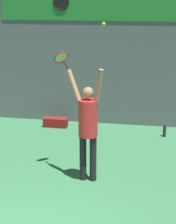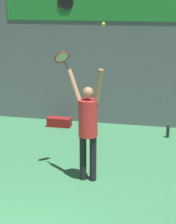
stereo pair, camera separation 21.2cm
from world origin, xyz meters
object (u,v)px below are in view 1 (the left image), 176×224
tennis_racket (62,58)px  tennis_ball (104,24)px  scoreboard_clock (61,2)px  tennis_player (88,123)px  water_bottle (164,131)px  equipment_bag (56,122)px

tennis_racket → tennis_ball: size_ratio=5.94×
scoreboard_clock → tennis_player: (1.45, -3.67, -2.15)m
scoreboard_clock → tennis_racket: bearing=-75.3°
tennis_ball → water_bottle: tennis_ball is taller
tennis_racket → water_bottle: tennis_racket is taller
scoreboard_clock → equipment_bag: 3.22m
scoreboard_clock → tennis_racket: size_ratio=1.12×
tennis_racket → equipment_bag: (-0.93, 2.73, -2.17)m
scoreboard_clock → tennis_ball: size_ratio=6.68×
equipment_bag → tennis_ball: bearing=-60.8°
tennis_racket → equipment_bag: bearing=108.7°
scoreboard_clock → water_bottle: 4.34m
scoreboard_clock → equipment_bag: bearing=-97.1°
tennis_racket → equipment_bag: size_ratio=0.60×
scoreboard_clock → equipment_bag: scoreboard_clock is taller
tennis_player → tennis_racket: size_ratio=5.60×
tennis_player → tennis_ball: size_ratio=33.29×
scoreboard_clock → water_bottle: scoreboard_clock is taller
scoreboard_clock → tennis_racket: 3.54m
tennis_racket → water_bottle: (2.01, 2.47, -2.15)m
water_bottle → equipment_bag: (-2.94, 0.26, -0.02)m
tennis_ball → equipment_bag: tennis_ball is taller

